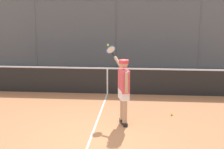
% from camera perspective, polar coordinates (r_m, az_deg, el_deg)
% --- Properties ---
extents(ground_plane, '(60.00, 60.00, 0.00)m').
position_cam_1_polar(ground_plane, '(8.90, -3.47, -10.26)').
color(ground_plane, '#C67A4C').
extents(fence_backdrop, '(18.42, 1.37, 3.32)m').
position_cam_1_polar(fence_backdrop, '(17.35, 0.82, 5.49)').
color(fence_backdrop, '#565B60').
rests_on(fence_backdrop, ground).
extents(tennis_net, '(10.96, 0.09, 1.07)m').
position_cam_1_polar(tennis_net, '(12.76, -0.75, -0.94)').
color(tennis_net, '#2D2D2D').
rests_on(tennis_net, ground).
extents(tennis_player, '(0.77, 1.34, 2.09)m').
position_cam_1_polar(tennis_player, '(9.57, 1.85, -1.86)').
color(tennis_player, black).
rests_on(tennis_player, ground).
extents(tennis_ball_by_sideline, '(0.07, 0.07, 0.07)m').
position_cam_1_polar(tennis_ball_by_sideline, '(10.69, 9.57, -6.32)').
color(tennis_ball_by_sideline, '#CCDB33').
rests_on(tennis_ball_by_sideline, ground).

